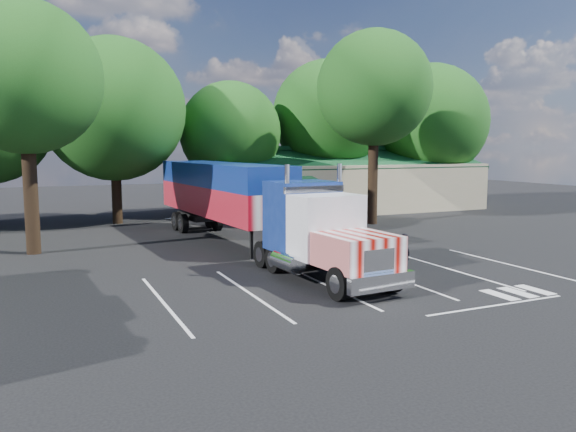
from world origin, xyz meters
name	(u,v)px	position (x,y,z in m)	size (l,w,h in m)	color
ground	(268,258)	(0.00, 0.00, 0.00)	(120.00, 120.00, 0.00)	black
event_hall	(336,184)	(13.74, 17.81, 2.21)	(24.20, 14.12, 5.55)	tan
tree_row_c	(114,110)	(-5.00, 16.20, 8.04)	(10.00, 10.00, 13.05)	black
tree_row_d	(230,132)	(4.00, 17.50, 6.58)	(8.00, 8.00, 10.60)	black
tree_row_e	(328,116)	(13.00, 18.00, 8.09)	(9.60, 9.60, 12.90)	black
tree_row_f	(431,121)	(23.00, 16.80, 7.79)	(10.40, 10.40, 13.00)	black
tree_near_left	(24,78)	(-10.50, 6.00, 8.81)	(7.60, 7.60, 12.65)	black
tree_near_right	(374,89)	(11.50, 8.50, 9.46)	(8.00, 8.00, 13.50)	black
semi_truck	(241,199)	(-0.23, 3.17, 2.67)	(4.51, 22.68, 4.72)	black
woman	(405,252)	(4.50, -5.01, 0.82)	(0.60, 0.39, 1.63)	black
bicycle	(354,239)	(5.50, 1.00, 0.41)	(0.55, 1.56, 0.82)	black
silver_sedan	(326,209)	(10.12, 12.93, 0.65)	(1.39, 3.98, 1.31)	#A5A7AD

